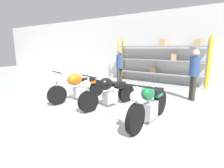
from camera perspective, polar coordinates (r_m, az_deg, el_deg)
The scene contains 8 objects.
ground_plane at distance 5.15m, azimuth -2.57°, elevation -8.40°, with size 30.00×30.00×0.00m, color #B2B7B7.
back_wall at distance 9.48m, azimuth 17.04°, elevation 11.42°, with size 30.00×0.08×3.60m.
shelving_rack at distance 9.20m, azimuth 15.43°, elevation 7.82°, with size 4.58×0.63×2.27m.
motorcycle_orange at distance 6.06m, azimuth -11.25°, elevation -0.69°, with size 0.75×2.13×1.05m.
motorcycle_black at distance 5.29m, azimuth -1.36°, elevation -2.61°, with size 0.86×2.05×1.03m.
motorcycle_green at distance 4.24m, azimuth 12.07°, elevation -6.59°, with size 0.66×2.05×1.04m.
person_browsing at distance 8.42m, azimuth 2.51°, elevation 6.35°, with size 0.37×0.37×1.67m.
person_near_rack at distance 6.47m, azimuth 25.25°, elevation 3.91°, with size 0.44×0.44×1.72m.
Camera 1 is at (2.94, -3.84, 1.77)m, focal length 28.00 mm.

